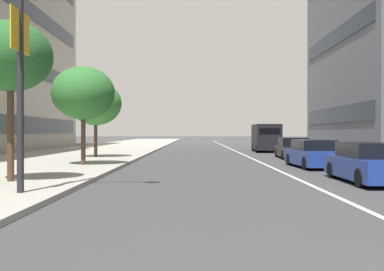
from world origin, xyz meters
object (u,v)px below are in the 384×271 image
at_px(car_mid_block_traffic, 369,164).
at_px(street_tree_by_lamp_post, 96,103).
at_px(car_far_down_avenue, 313,154).
at_px(delivery_van_ahead, 266,137).
at_px(street_lamp_with_banners, 33,4).
at_px(street_tree_mid_sidewalk, 10,57).
at_px(street_tree_far_plaza, 83,93).
at_px(car_lead_in_lane, 292,149).

distance_m(car_mid_block_traffic, street_tree_by_lamp_post, 18.70).
distance_m(car_far_down_avenue, delivery_van_ahead, 18.21).
relative_size(car_mid_block_traffic, delivery_van_ahead, 0.84).
xyz_separation_m(car_far_down_avenue, street_tree_by_lamp_post, (6.86, 12.34, 2.98)).
height_order(car_mid_block_traffic, car_far_down_avenue, car_mid_block_traffic).
bearing_deg(delivery_van_ahead, street_tree_by_lamp_post, 133.53).
bearing_deg(car_far_down_avenue, street_lamp_with_banners, 133.68).
distance_m(car_mid_block_traffic, street_tree_mid_sidewalk, 12.64).
xyz_separation_m(delivery_van_ahead, street_tree_far_plaza, (-18.29, 11.97, 2.37)).
xyz_separation_m(car_lead_in_lane, delivery_van_ahead, (10.27, 0.15, 0.67)).
bearing_deg(car_lead_in_lane, car_far_down_avenue, 177.80).
height_order(car_mid_block_traffic, street_tree_mid_sidewalk, street_tree_mid_sidewalk).
bearing_deg(street_tree_by_lamp_post, delivery_van_ahead, -48.66).
xyz_separation_m(street_tree_far_plaza, street_tree_by_lamp_post, (6.96, 0.91, -0.06)).
xyz_separation_m(car_mid_block_traffic, car_far_down_avenue, (6.73, 0.16, -0.02)).
relative_size(car_far_down_avenue, street_tree_far_plaza, 0.96).
bearing_deg(car_mid_block_traffic, car_far_down_avenue, 1.88).
bearing_deg(car_lead_in_lane, street_tree_by_lamp_post, 97.43).
distance_m(street_tree_far_plaza, street_tree_by_lamp_post, 7.02).
xyz_separation_m(car_far_down_avenue, street_tree_mid_sidewalk, (-7.73, 11.93, 3.57)).
height_order(car_mid_block_traffic, car_lead_in_lane, car_lead_in_lane).
relative_size(car_far_down_avenue, street_tree_mid_sidewalk, 0.89).
relative_size(delivery_van_ahead, street_tree_mid_sidewalk, 1.07).
xyz_separation_m(car_far_down_avenue, street_lamp_with_banners, (-10.53, 10.18, 4.48)).
height_order(car_far_down_avenue, street_lamp_with_banners, street_lamp_with_banners).
bearing_deg(street_tree_far_plaza, street_tree_by_lamp_post, 7.46).
height_order(car_far_down_avenue, car_lead_in_lane, car_lead_in_lane).
height_order(street_lamp_with_banners, street_tree_by_lamp_post, street_lamp_with_banners).
distance_m(car_far_down_avenue, street_lamp_with_banners, 15.31).
bearing_deg(car_lead_in_lane, street_tree_far_plaza, 126.29).
bearing_deg(delivery_van_ahead, car_far_down_avenue, -179.50).
bearing_deg(street_tree_mid_sidewalk, delivery_van_ahead, -25.68).
bearing_deg(street_lamp_with_banners, car_lead_in_lane, -30.51).
bearing_deg(delivery_van_ahead, street_lamp_with_banners, 161.73).
xyz_separation_m(car_mid_block_traffic, car_lead_in_lane, (14.65, -0.53, -0.01)).
bearing_deg(car_far_down_avenue, street_tree_by_lamp_post, 58.66).
distance_m(car_lead_in_lane, street_tree_mid_sidewalk, 20.41).
xyz_separation_m(street_lamp_with_banners, street_tree_mid_sidewalk, (2.80, 1.75, -0.91)).
xyz_separation_m(street_tree_mid_sidewalk, street_tree_by_lamp_post, (14.59, 0.42, -0.59)).
bearing_deg(street_tree_far_plaza, street_tree_mid_sidewalk, 176.28).
relative_size(car_mid_block_traffic, car_lead_in_lane, 0.98).
relative_size(street_lamp_with_banners, street_tree_by_lamp_post, 1.71).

